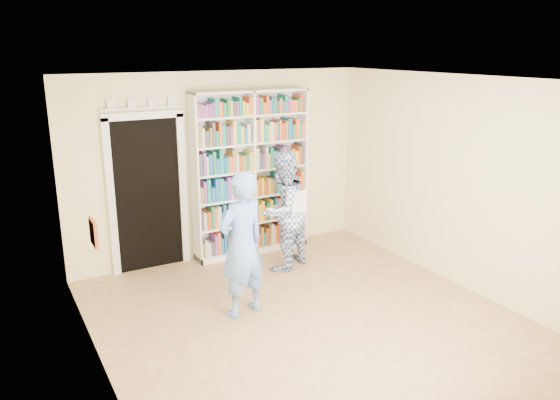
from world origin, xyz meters
name	(u,v)px	position (x,y,z in m)	size (l,w,h in m)	color
floor	(311,323)	(0.00, 0.00, 0.00)	(5.00, 5.00, 0.00)	#926746
ceiling	(315,80)	(0.00, 0.00, 2.70)	(5.00, 5.00, 0.00)	white
wall_back	(221,166)	(0.00, 2.50, 1.35)	(4.50, 4.50, 0.00)	beige
wall_left	(96,245)	(-2.25, 0.00, 1.35)	(5.00, 5.00, 0.00)	beige
wall_right	(463,184)	(2.25, 0.00, 1.35)	(5.00, 5.00, 0.00)	beige
bookshelf	(251,173)	(0.41, 2.34, 1.23)	(1.77, 0.33, 2.43)	white
doorway	(147,187)	(-1.10, 2.48, 1.18)	(1.10, 0.08, 2.43)	black
wall_art	(94,233)	(-2.23, 0.20, 1.40)	(0.03, 0.25, 0.25)	maroon
man_blue	(242,245)	(-0.57, 0.59, 0.85)	(0.62, 0.41, 1.70)	#6592E2
man_plaid	(283,211)	(0.51, 1.57, 0.83)	(0.81, 0.63, 1.66)	#33529E
paper_sheet	(299,202)	(0.63, 1.32, 1.02)	(0.21, 0.01, 0.30)	white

